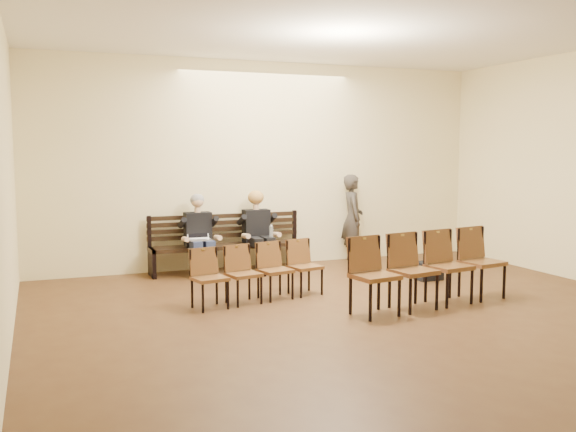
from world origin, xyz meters
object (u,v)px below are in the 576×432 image
Objects in this scene: seated_man at (199,236)px; passerby at (353,212)px; chair_row_back at (432,269)px; bench at (229,258)px; seated_woman at (258,234)px; bag at (429,271)px; chair_row_front at (260,273)px; laptop at (200,241)px; water_bottle at (271,239)px.

passerby is at bearing 4.40° from seated_man.
bench is at bearing 109.45° from chair_row_back.
seated_woman reaches higher than bag.
seated_woman is at bearing 60.07° from chair_row_front.
seated_woman is 0.53× the size of chair_row_back.
chair_row_front reaches higher than bag.
laptop is at bearing -153.25° from bench.
seated_woman is 0.29m from water_bottle.
passerby is at bearing 100.14° from bag.
seated_man reaches higher than water_bottle.
seated_woman is (0.99, 0.00, -0.01)m from seated_man.
bench is 2.07× the size of seated_man.
chair_row_back is at bearing -40.03° from chair_row_front.
passerby is at bearing 2.45° from bench.
bag is at bearing -4.56° from chair_row_front.
seated_man is 0.99m from seated_woman.
seated_man reaches higher than chair_row_back.
water_bottle is (1.14, -0.24, -0.07)m from seated_man.
bench is at bearing 73.04° from chair_row_front.
bag is at bearing -155.17° from passerby.
laptop is at bearing -100.05° from seated_man.
chair_row_front is (0.34, -1.90, -0.19)m from laptop.
seated_woman reaches higher than chair_row_front.
water_bottle is 2.56m from bag.
bench is 3.24m from bag.
bag is 0.21× the size of passerby.
chair_row_front is (-2.54, -2.28, -0.52)m from passerby.
water_bottle is (0.15, -0.24, -0.06)m from seated_woman.
passerby is 3.45m from chair_row_front.
chair_row_back is at bearing -175.05° from passerby.
bag is 0.21× the size of chair_row_front.
passerby is (2.34, 0.10, 0.68)m from bench.
chair_row_front reaches higher than bench.
bench is 0.67m from seated_man.
laptop reaches higher than bag.
seated_woman is at bearing 120.78° from water_bottle.
passerby reaches higher than chair_row_back.
laptop is at bearing 112.09° from passerby.
laptop is (-1.02, -0.15, -0.04)m from seated_woman.
chair_row_front is (-0.68, -2.06, -0.23)m from seated_woman.
seated_man is at bearing 180.00° from seated_woman.
seated_man reaches higher than bench.
chair_row_front is at bearing -95.29° from bench.
passerby is 3.42m from chair_row_back.
passerby is at bearing 8.91° from laptop.
seated_woman is at bearing 103.30° from chair_row_back.
water_bottle is at bearing -30.32° from bench.
seated_woman is 0.66× the size of chair_row_front.
chair_row_front is (-2.89, -0.36, 0.24)m from bag.
bench is at bearing 145.88° from bag.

